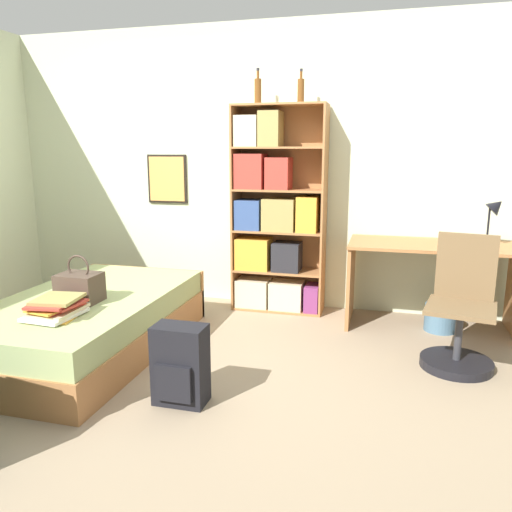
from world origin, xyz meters
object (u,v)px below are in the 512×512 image
object	(u,v)px
bottle_brown	(301,90)
backpack	(180,365)
book_stack_on_bed	(57,307)
handbag	(80,287)
desk_lamp	(494,213)
bed	(89,323)
bookcase	(273,220)
desk_chair	(460,326)
waste_bin	(441,317)
desk	(432,268)
bottle_green	(258,90)

from	to	relation	value
bottle_brown	backpack	size ratio (longest dim) A/B	0.58
book_stack_on_bed	backpack	world-z (taller)	book_stack_on_bed
handbag	book_stack_on_bed	bearing A→B (deg)	-81.26
handbag	desk_lamp	xyz separation A→B (m)	(2.87, 1.28, 0.46)
bed	desk_lamp	bearing A→B (deg)	21.31
backpack	desk_lamp	bearing A→B (deg)	41.52
bed	bookcase	distance (m)	1.82
book_stack_on_bed	desk_chair	size ratio (longest dim) A/B	0.43
bed	waste_bin	distance (m)	2.80
bookcase	desk_lamp	world-z (taller)	bookcase
bed	book_stack_on_bed	bearing A→B (deg)	-78.77
backpack	bottle_brown	bearing A→B (deg)	79.06
handbag	bookcase	bearing A→B (deg)	54.35
bottle_brown	desk_lamp	distance (m)	1.86
book_stack_on_bed	desk	world-z (taller)	desk
desk	desk_lamp	world-z (taller)	desk_lamp
bookcase	desk_chair	xyz separation A→B (m)	(1.53, -0.90, -0.56)
desk	waste_bin	world-z (taller)	desk
desk_lamp	bookcase	bearing A→B (deg)	174.38
desk_lamp	bottle_brown	bearing A→B (deg)	174.76
bottle_brown	desk_lamp	bearing A→B (deg)	-5.24
handbag	book_stack_on_bed	world-z (taller)	handbag
bottle_green	waste_bin	world-z (taller)	bottle_green
bottle_brown	desk	bearing A→B (deg)	-5.95
book_stack_on_bed	bookcase	world-z (taller)	bookcase
bottle_green	desk_lamp	bearing A→B (deg)	-4.24
handbag	bottle_green	bearing A→B (deg)	57.28
book_stack_on_bed	bookcase	distance (m)	2.08
bottle_brown	desk_lamp	xyz separation A→B (m)	(1.57, -0.14, -0.98)
bed	waste_bin	size ratio (longest dim) A/B	7.41
bed	backpack	world-z (taller)	backpack
backpack	waste_bin	world-z (taller)	backpack
desk	backpack	world-z (taller)	desk
bottle_brown	desk_chair	distance (m)	2.29
bed	backpack	xyz separation A→B (m)	(0.98, -0.57, 0.03)
handbag	waste_bin	world-z (taller)	handbag
waste_bin	handbag	bearing A→B (deg)	-153.78
desk_chair	backpack	distance (m)	1.92
bed	handbag	xyz separation A→B (m)	(0.04, -0.15, 0.32)
desk_lamp	desk_chair	size ratio (longest dim) A/B	0.45
bookcase	bottle_brown	distance (m)	1.15
desk_chair	desk_lamp	bearing A→B (deg)	68.46
desk	backpack	bearing A→B (deg)	-130.85
bottle_green	waste_bin	size ratio (longest dim) A/B	1.15
bottle_brown	desk_chair	xyz separation A→B (m)	(1.29, -0.87, -1.68)
desk_lamp	bed	bearing A→B (deg)	-158.69
bookcase	bottle_brown	bearing A→B (deg)	-8.03
handbag	backpack	bearing A→B (deg)	-24.55
desk	waste_bin	distance (m)	0.42
book_stack_on_bed	bottle_green	distance (m)	2.46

